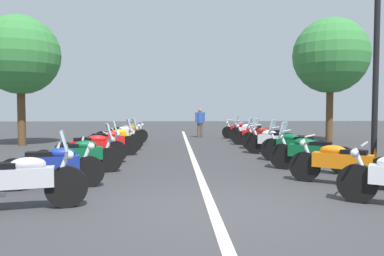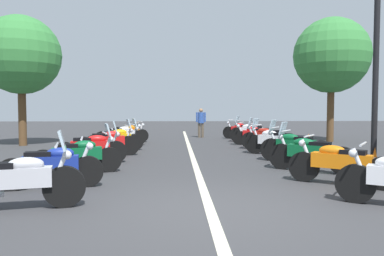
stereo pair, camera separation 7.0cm
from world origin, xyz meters
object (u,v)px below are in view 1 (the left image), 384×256
at_px(motorcycle_right_row_1, 341,163).
at_px(motorcycle_right_row_2, 310,152).
at_px(motorcycle_left_row_6, 121,135).
at_px(motorcycle_left_row_1, 53,166).
at_px(motorcycle_left_row_2, 79,155).
at_px(motorcycle_left_row_0, 18,180).
at_px(motorcycle_right_row_5, 268,137).
at_px(motorcycle_left_row_4, 108,142).
at_px(motorcycle_right_row_8, 241,130).
at_px(motorcycle_right_row_7, 250,132).
at_px(motorcycle_left_row_5, 115,138).
at_px(traffic_cone_2, 375,160).
at_px(motorcycle_right_row_3, 295,146).
at_px(motorcycle_left_row_7, 127,133).
at_px(motorcycle_right_row_4, 273,141).
at_px(bystander_1, 200,121).
at_px(roadside_tree_0, 20,55).
at_px(roadside_tree_1, 331,56).
at_px(motorcycle_left_row_3, 92,147).
at_px(motorcycle_right_row_6, 256,135).
at_px(traffic_cone_1, 308,142).
at_px(street_lamp_twin_globe, 377,29).

distance_m(motorcycle_right_row_1, motorcycle_right_row_2, 1.66).
bearing_deg(motorcycle_left_row_6, motorcycle_left_row_1, -115.80).
relative_size(motorcycle_left_row_2, motorcycle_right_row_1, 1.13).
height_order(motorcycle_left_row_0, motorcycle_right_row_5, same).
height_order(motorcycle_left_row_4, motorcycle_right_row_1, motorcycle_left_row_4).
bearing_deg(motorcycle_right_row_8, motorcycle_right_row_7, 125.83).
distance_m(motorcycle_left_row_5, traffic_cone_2, 8.60).
relative_size(motorcycle_right_row_5, motorcycle_right_row_8, 1.05).
distance_m(motorcycle_left_row_4, motorcycle_right_row_3, 5.89).
distance_m(motorcycle_left_row_7, motorcycle_right_row_3, 8.56).
relative_size(motorcycle_left_row_0, motorcycle_right_row_4, 1.17).
bearing_deg(motorcycle_left_row_7, bystander_1, 15.75).
xyz_separation_m(motorcycle_left_row_4, roadside_tree_0, (3.64, 4.22, 3.29)).
distance_m(motorcycle_left_row_5, motorcycle_left_row_6, 1.78).
height_order(traffic_cone_2, roadside_tree_1, roadside_tree_1).
relative_size(motorcycle_left_row_2, motorcycle_left_row_5, 1.00).
distance_m(motorcycle_left_row_3, motorcycle_right_row_4, 5.90).
bearing_deg(motorcycle_right_row_3, traffic_cone_2, 163.82).
relative_size(motorcycle_left_row_2, motorcycle_left_row_7, 1.08).
relative_size(motorcycle_right_row_3, roadside_tree_0, 0.34).
distance_m(motorcycle_left_row_2, motorcycle_right_row_2, 5.63).
bearing_deg(roadside_tree_1, motorcycle_right_row_5, 131.18).
relative_size(motorcycle_left_row_1, motorcycle_right_row_6, 1.00).
height_order(motorcycle_left_row_2, motorcycle_right_row_4, motorcycle_right_row_4).
relative_size(motorcycle_right_row_7, traffic_cone_1, 3.18).
height_order(motorcycle_left_row_3, motorcycle_right_row_3, motorcycle_right_row_3).
bearing_deg(bystander_1, motorcycle_right_row_8, -115.95).
distance_m(motorcycle_left_row_0, motorcycle_left_row_4, 6.49).
height_order(traffic_cone_1, roadside_tree_1, roadside_tree_1).
bearing_deg(motorcycle_left_row_4, motorcycle_right_row_6, 12.94).
bearing_deg(motorcycle_right_row_7, motorcycle_left_row_2, 78.37).
bearing_deg(motorcycle_left_row_7, motorcycle_left_row_3, -115.60).
bearing_deg(motorcycle_left_row_2, motorcycle_right_row_3, -2.94).
distance_m(motorcycle_left_row_0, motorcycle_left_row_3, 4.89).
xyz_separation_m(motorcycle_left_row_3, roadside_tree_1, (6.57, -9.65, 3.55)).
xyz_separation_m(motorcycle_right_row_5, roadside_tree_0, (1.98, 9.93, 3.29)).
xyz_separation_m(motorcycle_right_row_6, traffic_cone_2, (-6.67, -1.47, -0.16)).
relative_size(motorcycle_left_row_3, motorcycle_right_row_1, 1.12).
relative_size(motorcycle_left_row_0, motorcycle_right_row_2, 1.14).
distance_m(motorcycle_left_row_5, motorcycle_right_row_7, 6.54).
bearing_deg(motorcycle_right_row_6, motorcycle_right_row_1, 114.57).
height_order(motorcycle_left_row_5, traffic_cone_2, motorcycle_left_row_5).
height_order(motorcycle_left_row_5, roadside_tree_1, roadside_tree_1).
relative_size(motorcycle_right_row_1, street_lamp_twin_globe, 0.35).
relative_size(motorcycle_left_row_3, roadside_tree_0, 0.37).
relative_size(motorcycle_left_row_5, motorcycle_left_row_6, 1.01).
height_order(motorcycle_right_row_3, street_lamp_twin_globe, street_lamp_twin_globe).
distance_m(motorcycle_left_row_3, motorcycle_left_row_4, 1.61).
relative_size(motorcycle_left_row_1, roadside_tree_1, 0.34).
xyz_separation_m(motorcycle_left_row_0, roadside_tree_0, (10.13, 4.02, 3.29)).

